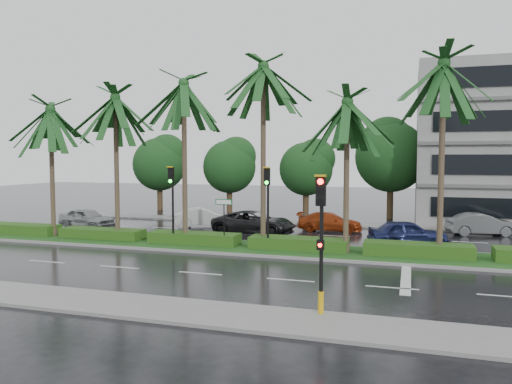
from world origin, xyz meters
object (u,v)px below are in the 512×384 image
(car_silver, at_px, (87,218))
(car_grey, at_px, (482,224))
(street_sign, at_px, (224,211))
(car_blue, at_px, (408,233))
(signal_near, at_px, (321,238))
(signal_median_left, at_px, (172,194))
(car_red, at_px, (330,222))
(car_white, at_px, (204,217))
(car_darkgrey, at_px, (254,223))

(car_silver, height_order, car_grey, car_silver)
(street_sign, xyz_separation_m, car_blue, (9.50, 4.03, -1.38))
(signal_near, xyz_separation_m, signal_median_left, (-10.00, 9.69, 0.49))
(signal_near, relative_size, car_silver, 1.03)
(car_blue, bearing_deg, car_red, 32.32)
(car_blue, bearing_deg, signal_near, 153.36)
(street_sign, height_order, car_silver, street_sign)
(car_red, height_order, car_blue, car_blue)
(car_white, distance_m, car_grey, 18.67)
(signal_median_left, height_order, car_silver, signal_median_left)
(car_blue, xyz_separation_m, car_grey, (4.50, 5.58, -0.03))
(signal_median_left, bearing_deg, car_grey, 29.94)
(signal_median_left, bearing_deg, car_darkgrey, 63.93)
(signal_near, distance_m, car_red, 18.65)
(signal_near, bearing_deg, car_blue, 79.81)
(signal_median_left, xyz_separation_m, car_white, (-1.60, 8.19, -2.32))
(street_sign, distance_m, car_blue, 10.41)
(signal_median_left, distance_m, car_grey, 19.75)
(street_sign, distance_m, car_silver, 12.96)
(car_darkgrey, bearing_deg, car_blue, -98.31)
(car_silver, relative_size, car_grey, 0.98)
(street_sign, bearing_deg, car_red, 62.66)
(car_darkgrey, bearing_deg, street_sign, -177.21)
(car_blue, bearing_deg, car_white, 57.81)
(car_silver, height_order, car_darkgrey, car_darkgrey)
(street_sign, distance_m, car_red, 9.69)
(car_blue, bearing_deg, signal_median_left, 92.19)
(car_silver, distance_m, car_white, 8.20)
(car_white, height_order, car_blue, car_blue)
(car_white, bearing_deg, signal_near, -168.75)
(car_darkgrey, xyz_separation_m, car_blue, (9.60, -1.71, -0.01))
(signal_near, height_order, car_red, signal_near)
(signal_median_left, height_order, car_blue, signal_median_left)
(signal_median_left, bearing_deg, car_white, 101.07)
(street_sign, relative_size, car_red, 0.60)
(street_sign, xyz_separation_m, car_silver, (-12.05, 4.58, -1.40))
(car_red, bearing_deg, car_white, 89.74)
(street_sign, bearing_deg, car_darkgrey, 91.02)
(car_darkgrey, height_order, car_grey, car_darkgrey)
(car_darkgrey, bearing_deg, car_red, -56.67)
(signal_median_left, relative_size, car_grey, 1.01)
(street_sign, height_order, car_grey, street_sign)
(signal_near, bearing_deg, car_white, 122.98)
(street_sign, xyz_separation_m, car_red, (4.40, 8.51, -1.49))
(car_blue, height_order, car_grey, car_blue)
(car_white, relative_size, car_grey, 0.96)
(signal_median_left, bearing_deg, street_sign, 3.47)
(car_red, bearing_deg, signal_near, -175.36)
(car_white, xyz_separation_m, car_blue, (14.10, -3.97, 0.06))
(car_grey, bearing_deg, car_blue, 127.92)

